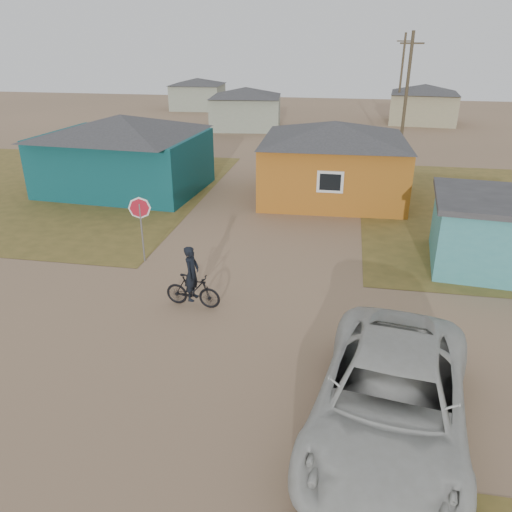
{
  "coord_description": "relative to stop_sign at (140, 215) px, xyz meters",
  "views": [
    {
      "loc": [
        3.12,
        -11.21,
        7.67
      ],
      "look_at": [
        0.54,
        3.0,
        1.3
      ],
      "focal_mm": 35.0,
      "sensor_mm": 36.0,
      "label": 1
    }
  ],
  "objects": [
    {
      "name": "house_teal",
      "position": [
        -4.51,
        8.78,
        0.23
      ],
      "size": [
        8.93,
        7.08,
        4.0
      ],
      "color": "#0B3B40",
      "rests_on": "ground"
    },
    {
      "name": "vehicle",
      "position": [
        8.36,
        -7.48,
        -0.91
      ],
      "size": [
        3.98,
        6.9,
        1.81
      ],
      "primitive_type": "imported",
      "rotation": [
        0.0,
        0.0,
        -0.16
      ],
      "color": "beige",
      "rests_on": "ground"
    },
    {
      "name": "utility_pole_far",
      "position": [
        11.49,
        33.28,
        2.32
      ],
      "size": [
        1.4,
        0.2,
        8.0
      ],
      "color": "#493D2B",
      "rests_on": "ground"
    },
    {
      "name": "house_pale_north",
      "position": [
        -10.01,
        41.28,
        -0.07
      ],
      "size": [
        6.28,
        5.81,
        3.4
      ],
      "color": "gray",
      "rests_on": "ground"
    },
    {
      "name": "cyclist",
      "position": [
        2.78,
        -2.93,
        -1.1
      ],
      "size": [
        1.8,
        0.67,
        1.99
      ],
      "color": "black",
      "rests_on": "ground"
    },
    {
      "name": "ground",
      "position": [
        3.99,
        -4.72,
        -1.82
      ],
      "size": [
        120.0,
        120.0,
        0.0
      ],
      "primitive_type": "plane",
      "color": "#967457"
    },
    {
      "name": "house_beige_east",
      "position": [
        13.99,
        35.28,
        0.04
      ],
      "size": [
        6.95,
        6.05,
        3.6
      ],
      "color": "gray",
      "rests_on": "ground"
    },
    {
      "name": "house_pale_west",
      "position": [
        -2.01,
        29.28,
        0.04
      ],
      "size": [
        7.04,
        6.15,
        3.6
      ],
      "color": "gray",
      "rests_on": "ground"
    },
    {
      "name": "grass_nw",
      "position": [
        -10.01,
        8.28,
        -1.81
      ],
      "size": [
        20.0,
        18.0,
        0.0
      ],
      "primitive_type": "cube",
      "color": "olive",
      "rests_on": "ground"
    },
    {
      "name": "stop_sign",
      "position": [
        0.0,
        0.0,
        0.0
      ],
      "size": [
        0.81,
        0.15,
        2.48
      ],
      "color": "gray",
      "rests_on": "ground"
    },
    {
      "name": "utility_pole_near",
      "position": [
        10.49,
        17.28,
        2.32
      ],
      "size": [
        1.4,
        0.2,
        8.0
      ],
      "color": "#493D2B",
      "rests_on": "ground"
    },
    {
      "name": "house_yellow",
      "position": [
        6.49,
        9.28,
        0.18
      ],
      "size": [
        7.72,
        6.76,
        3.9
      ],
      "color": "#A86019",
      "rests_on": "ground"
    }
  ]
}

